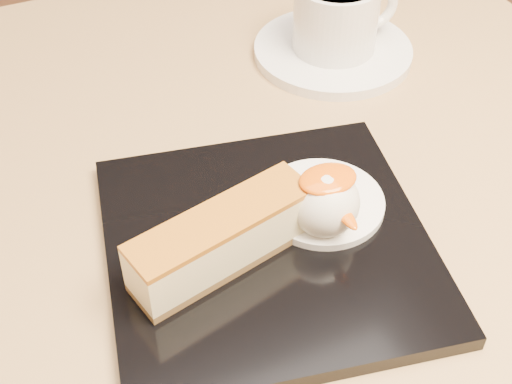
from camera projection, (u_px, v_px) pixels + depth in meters
name	position (u px, v px, depth m)	size (l,w,h in m)	color
table	(234.00, 355.00, 0.62)	(0.80, 0.80, 0.72)	black
dessert_plate	(268.00, 245.00, 0.50)	(0.22, 0.22, 0.01)	black
cheesecake	(222.00, 239.00, 0.46)	(0.13, 0.06, 0.04)	brown
cream_smear	(322.00, 202.00, 0.51)	(0.09, 0.09, 0.01)	white
ice_cream_scoop	(325.00, 203.00, 0.48)	(0.05, 0.05, 0.05)	white
mango_sauce	(328.00, 179.00, 0.47)	(0.04, 0.03, 0.01)	#ED5D07
mint_sprig	(271.00, 188.00, 0.52)	(0.03, 0.02, 0.00)	#2F8F45
saucer	(333.00, 51.00, 0.68)	(0.15, 0.15, 0.01)	white
coffee_cup	(338.00, 15.00, 0.65)	(0.10, 0.08, 0.06)	white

